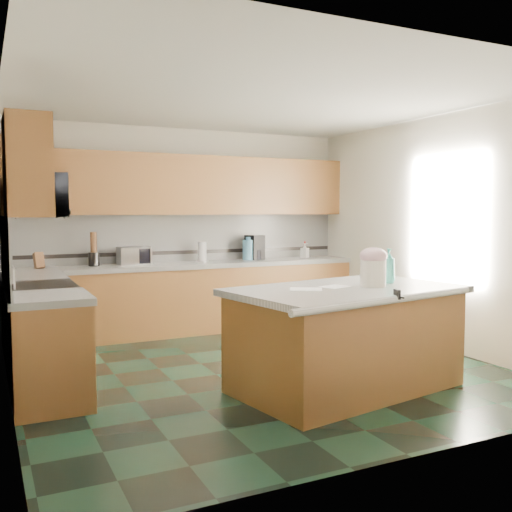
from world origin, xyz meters
TOP-DOWN VIEW (x-y plane):
  - floor at (0.00, 0.00)m, footprint 4.60×4.60m
  - ceiling at (0.00, 0.00)m, footprint 4.60×4.60m
  - wall_back at (0.00, 2.32)m, footprint 4.60×0.04m
  - wall_front at (0.00, -2.32)m, footprint 4.60×0.04m
  - wall_left at (-2.32, 0.00)m, footprint 0.04×4.60m
  - wall_right at (2.32, 0.00)m, footprint 0.04×4.60m
  - back_base_cab at (0.00, 2.00)m, footprint 4.60×0.60m
  - back_countertop at (0.00, 2.00)m, footprint 4.60×0.64m
  - back_upper_cab at (0.00, 2.13)m, footprint 4.60×0.33m
  - back_backsplash at (0.00, 2.29)m, footprint 4.60×0.02m
  - back_accent_band at (0.00, 2.28)m, footprint 4.60×0.01m
  - left_base_cab_rear at (-2.00, 1.29)m, footprint 0.60×0.82m
  - left_counter_rear at (-2.00, 1.29)m, footprint 0.64×0.82m
  - left_base_cab_front at (-2.00, -0.24)m, footprint 0.60×0.72m
  - left_counter_front at (-2.00, -0.24)m, footprint 0.64×0.72m
  - left_backsplash at (-2.29, 0.55)m, footprint 0.02×2.30m
  - left_accent_band at (-2.28, 0.55)m, footprint 0.01×2.30m
  - left_upper_cab_rear at (-2.13, 1.42)m, footprint 0.33×1.09m
  - left_upper_cab_front at (-2.13, -0.24)m, footprint 0.33×0.72m
  - range_body at (-2.00, 0.50)m, footprint 0.60×0.76m
  - range_oven_door at (-1.71, 0.50)m, footprint 0.02×0.68m
  - range_cooktop at (-2.00, 0.50)m, footprint 0.62×0.78m
  - range_handle at (-1.68, 0.50)m, footprint 0.02×0.66m
  - range_backguard at (-2.26, 0.50)m, footprint 0.06×0.76m
  - microwave at (-2.00, 0.50)m, footprint 0.50×0.73m
  - island_base at (0.44, -0.91)m, footprint 2.10×1.43m
  - island_top at (0.44, -0.91)m, footprint 2.22×1.55m
  - island_bullnose at (0.44, -1.51)m, footprint 2.02×0.41m
  - treat_jar at (0.69, -0.96)m, footprint 0.25×0.25m
  - treat_jar_lid at (0.69, -0.96)m, footprint 0.25×0.25m
  - treat_jar_knob at (0.69, -0.96)m, footprint 0.08×0.03m
  - treat_jar_knob_end_l at (0.65, -0.96)m, footprint 0.04×0.04m
  - treat_jar_knob_end_r at (0.73, -0.96)m, footprint 0.04×0.04m
  - soap_bottle_island at (0.98, -0.82)m, footprint 0.16×0.16m
  - paper_sheet_a at (0.37, -0.83)m, footprint 0.31×0.27m
  - paper_sheet_b at (0.05, -0.86)m, footprint 0.35×0.32m
  - clamp_body at (0.52, -1.49)m, footprint 0.05×0.09m
  - clamp_handle at (0.52, -1.54)m, footprint 0.01×0.06m
  - knife_block at (-1.88, 2.05)m, footprint 0.13×0.16m
  - utensil_crock at (-1.24, 2.08)m, footprint 0.14×0.14m
  - utensil_bundle at (-1.24, 2.08)m, footprint 0.08×0.08m
  - toaster_oven at (-0.75, 2.05)m, footprint 0.40×0.28m
  - toaster_oven_door at (-0.75, 1.92)m, footprint 0.35×0.01m
  - paper_towel at (0.19, 2.10)m, footprint 0.12×0.12m
  - paper_towel_base at (0.19, 2.10)m, footprint 0.18×0.18m
  - water_jug at (0.86, 2.06)m, footprint 0.17×0.17m
  - water_jug_neck at (0.86, 2.06)m, footprint 0.08×0.08m
  - coffee_maker at (0.96, 2.08)m, footprint 0.25×0.26m
  - coffee_carafe at (0.96, 2.03)m, footprint 0.14×0.14m
  - soap_bottle_back at (1.76, 2.05)m, footprint 0.13×0.13m
  - soap_back_cap at (1.76, 2.05)m, footprint 0.02×0.02m
  - window_light_proxy at (2.29, -0.20)m, footprint 0.02×1.40m

SIDE VIEW (x-z plane):
  - floor at x=0.00m, z-range 0.00..0.00m
  - range_oven_door at x=-1.71m, z-range 0.12..0.68m
  - back_base_cab at x=0.00m, z-range 0.00..0.86m
  - left_base_cab_rear at x=-2.00m, z-range 0.00..0.86m
  - left_base_cab_front at x=-2.00m, z-range 0.00..0.86m
  - island_base at x=0.44m, z-range 0.00..0.86m
  - range_body at x=-2.00m, z-range 0.00..0.88m
  - range_handle at x=-1.68m, z-range 0.77..0.79m
  - back_countertop at x=0.00m, z-range 0.86..0.92m
  - left_counter_rear at x=-2.00m, z-range 0.86..0.92m
  - left_counter_front at x=-2.00m, z-range 0.86..0.92m
  - island_top at x=0.44m, z-range 0.86..0.92m
  - island_bullnose at x=0.44m, z-range 0.86..0.92m
  - range_cooktop at x=-2.00m, z-range 0.88..0.92m
  - clamp_handle at x=0.52m, z-range 0.90..0.92m
  - paper_sheet_a at x=0.37m, z-range 0.92..0.92m
  - paper_sheet_b at x=0.05m, z-range 0.92..0.92m
  - paper_towel_base at x=0.19m, z-range 0.92..0.93m
  - clamp_body at x=0.52m, z-range 0.89..0.97m
  - coffee_carafe at x=0.96m, z-range 0.92..1.06m
  - utensil_crock at x=-1.24m, z-range 0.92..1.09m
  - knife_block at x=-1.88m, z-range 0.91..1.12m
  - range_backguard at x=-2.26m, z-range 0.93..1.11m
  - soap_bottle_back at x=1.76m, z-range 0.92..1.13m
  - toaster_oven at x=-0.75m, z-range 0.92..1.15m
  - toaster_oven_door at x=-0.75m, z-range 0.94..1.13m
  - treat_jar at x=0.69m, z-range 0.92..1.16m
  - back_accent_band at x=0.00m, z-range 1.02..1.06m
  - left_accent_band at x=-2.28m, z-range 1.02..1.06m
  - paper_towel at x=0.19m, z-range 0.92..1.18m
  - water_jug at x=0.86m, z-range 0.92..1.20m
  - soap_bottle_island at x=0.98m, z-range 0.92..1.25m
  - coffee_maker at x=0.96m, z-range 0.92..1.26m
  - soap_back_cap at x=1.76m, z-range 1.13..1.16m
  - treat_jar_lid at x=0.69m, z-range 1.12..1.27m
  - utensil_bundle at x=-1.24m, z-range 1.09..1.34m
  - water_jug_neck at x=0.86m, z-range 1.20..1.24m
  - back_backsplash at x=0.00m, z-range 0.92..1.55m
  - left_backsplash at x=-2.29m, z-range 0.92..1.55m
  - treat_jar_knob at x=0.69m, z-range 1.23..1.26m
  - treat_jar_knob_end_l at x=0.65m, z-range 1.23..1.27m
  - treat_jar_knob_end_r at x=0.73m, z-range 1.23..1.27m
  - wall_back at x=0.00m, z-range 0.00..2.70m
  - wall_front at x=0.00m, z-range 0.00..2.70m
  - wall_left at x=-2.32m, z-range 0.00..2.70m
  - wall_right at x=2.32m, z-range 0.00..2.70m
  - window_light_proxy at x=2.29m, z-range 0.95..2.05m
  - microwave at x=-2.00m, z-range 1.53..1.94m
  - back_upper_cab at x=0.00m, z-range 1.55..2.33m
  - left_upper_cab_rear at x=-2.13m, z-range 1.55..2.33m
  - left_upper_cab_front at x=-2.13m, z-range 1.55..2.33m
  - ceiling at x=0.00m, z-range 2.70..2.70m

